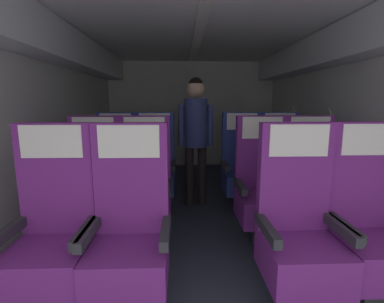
{
  "coord_description": "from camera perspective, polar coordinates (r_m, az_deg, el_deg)",
  "views": [
    {
      "loc": [
        -0.21,
        -0.2,
        1.31
      ],
      "look_at": [
        -0.1,
        2.63,
        0.8
      ],
      "focal_mm": 26.06,
      "sensor_mm": 36.0,
      "label": 1
    }
  ],
  "objects": [
    {
      "name": "seat_a_left_aisle",
      "position": [
        1.82,
        -12.58,
        -16.75
      ],
      "size": [
        0.49,
        0.47,
        1.18
      ],
      "color": "#38383D",
      "rests_on": "ground"
    },
    {
      "name": "seat_c_right_aisle",
      "position": [
        3.59,
        17.51,
        -3.43
      ],
      "size": [
        0.49,
        0.47,
        1.18
      ],
      "color": "#38383D",
      "rests_on": "ground"
    },
    {
      "name": "seat_b_right_window",
      "position": [
        2.69,
        14.18,
        -7.81
      ],
      "size": [
        0.49,
        0.47,
        1.18
      ],
      "color": "#38383D",
      "rests_on": "ground"
    },
    {
      "name": "flight_attendant",
      "position": [
        3.46,
        0.77,
        4.78
      ],
      "size": [
        0.43,
        0.28,
        1.6
      ],
      "rotation": [
        0.0,
        0.0,
        0.39
      ],
      "color": "black",
      "rests_on": "ground"
    },
    {
      "name": "seat_a_left_window",
      "position": [
        1.97,
        -26.57,
        -15.43
      ],
      "size": [
        0.49,
        0.47,
        1.18
      ],
      "color": "#38383D",
      "rests_on": "ground"
    },
    {
      "name": "seat_b_right_aisle",
      "position": [
        2.85,
        22.98,
        -7.27
      ],
      "size": [
        0.49,
        0.47,
        1.18
      ],
      "color": "#38383D",
      "rests_on": "ground"
    },
    {
      "name": "ground",
      "position": [
        3.24,
        1.67,
        -13.91
      ],
      "size": [
        3.57,
        5.91,
        0.02
      ],
      "primitive_type": "cube",
      "color": "#2D3342"
    },
    {
      "name": "seat_c_left_aisle",
      "position": [
        3.41,
        -7.58,
        -3.73
      ],
      "size": [
        0.49,
        0.47,
        1.18
      ],
      "color": "#38383D",
      "rests_on": "ground"
    },
    {
      "name": "seat_b_left_window",
      "position": [
        2.71,
        -19.36,
        -7.91
      ],
      "size": [
        0.49,
        0.47,
        1.18
      ],
      "color": "#38383D",
      "rests_on": "ground"
    },
    {
      "name": "seat_c_right_window",
      "position": [
        3.47,
        10.2,
        -3.59
      ],
      "size": [
        0.49,
        0.47,
        1.18
      ],
      "color": "#38383D",
      "rests_on": "ground"
    },
    {
      "name": "seat_c_left_window",
      "position": [
        3.47,
        -15.25,
        -3.78
      ],
      "size": [
        0.49,
        0.47,
        1.18
      ],
      "color": "#38383D",
      "rests_on": "ground"
    },
    {
      "name": "seat_a_right_window",
      "position": [
        1.93,
        20.99,
        -15.48
      ],
      "size": [
        0.49,
        0.47,
        1.18
      ],
      "color": "#38383D",
      "rests_on": "ground"
    },
    {
      "name": "seat_b_left_aisle",
      "position": [
        2.62,
        -9.58,
        -8.13
      ],
      "size": [
        0.49,
        0.47,
        1.18
      ],
      "color": "#38383D",
      "rests_on": "ground"
    },
    {
      "name": "seat_a_right_aisle",
      "position": [
        2.18,
        32.55,
        -13.51
      ],
      "size": [
        0.49,
        0.47,
        1.18
      ],
      "color": "#38383D",
      "rests_on": "ground"
    },
    {
      "name": "fuselage_shell",
      "position": [
        3.23,
        1.52,
        14.26
      ],
      "size": [
        3.45,
        5.56,
        2.16
      ],
      "color": "silver",
      "rests_on": "ground"
    }
  ]
}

